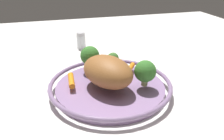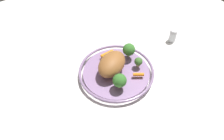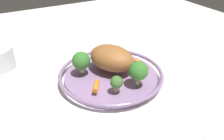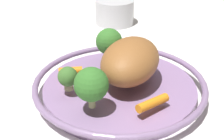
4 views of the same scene
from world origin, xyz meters
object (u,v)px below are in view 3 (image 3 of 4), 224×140
(broccoli_floret_large, at_px, (138,71))
(baby_carrot_left, at_px, (96,86))
(serving_bowl, at_px, (111,76))
(baby_carrot_center, at_px, (141,65))
(broccoli_floret_edge, at_px, (81,61))
(broccoli_floret_small, at_px, (117,83))
(roast_chicken_piece, at_px, (112,58))

(broccoli_floret_large, bearing_deg, baby_carrot_left, -107.47)
(serving_bowl, xyz_separation_m, baby_carrot_center, (0.02, 0.11, 0.02))
(serving_bowl, height_order, broccoli_floret_edge, broccoli_floret_edge)
(baby_carrot_center, xyz_separation_m, broccoli_floret_large, (0.08, -0.07, 0.04))
(broccoli_floret_edge, bearing_deg, broccoli_floret_small, 18.88)
(baby_carrot_center, xyz_separation_m, broccoli_floret_edge, (-0.07, -0.19, 0.03))
(baby_carrot_left, height_order, broccoli_floret_small, broccoli_floret_small)
(serving_bowl, height_order, roast_chicken_piece, roast_chicken_piece)
(baby_carrot_left, relative_size, broccoli_floret_large, 0.65)
(roast_chicken_piece, bearing_deg, baby_carrot_left, -50.78)
(roast_chicken_piece, bearing_deg, serving_bowl, -35.91)
(baby_carrot_left, distance_m, broccoli_floret_small, 0.06)
(serving_bowl, relative_size, broccoli_floret_large, 4.67)
(serving_bowl, height_order, baby_carrot_left, baby_carrot_left)
(broccoli_floret_large, bearing_deg, serving_bowl, -159.11)
(baby_carrot_center, height_order, broccoli_floret_small, broccoli_floret_small)
(serving_bowl, xyz_separation_m, broccoli_floret_small, (0.10, -0.04, 0.04))
(roast_chicken_piece, relative_size, broccoli_floret_small, 3.39)
(baby_carrot_center, height_order, broccoli_floret_large, broccoli_floret_large)
(baby_carrot_center, distance_m, broccoli_floret_large, 0.11)
(roast_chicken_piece, height_order, broccoli_floret_large, roast_chicken_piece)
(baby_carrot_center, bearing_deg, broccoli_floret_edge, -109.03)
(roast_chicken_piece, height_order, broccoli_floret_edge, roast_chicken_piece)
(baby_carrot_center, relative_size, broccoli_floret_large, 0.90)
(serving_bowl, distance_m, baby_carrot_left, 0.11)
(broccoli_floret_large, bearing_deg, broccoli_floret_edge, -139.68)
(baby_carrot_left, bearing_deg, broccoli_floret_small, 52.23)
(broccoli_floret_small, bearing_deg, broccoli_floret_large, 89.12)
(serving_bowl, bearing_deg, baby_carrot_center, 78.80)
(broccoli_floret_small, bearing_deg, broccoli_floret_edge, -161.12)
(broccoli_floret_large, height_order, broccoli_floret_edge, broccoli_floret_large)
(roast_chicken_piece, distance_m, broccoli_floret_edge, 0.10)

